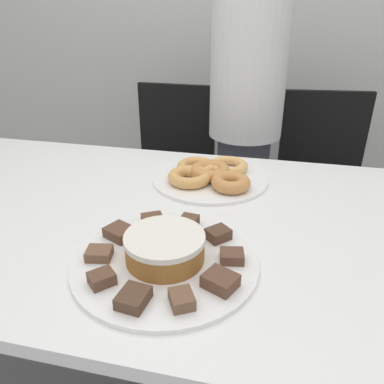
{
  "coord_description": "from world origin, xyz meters",
  "views": [
    {
      "loc": [
        0.24,
        -0.79,
        1.23
      ],
      "look_at": [
        0.05,
        0.02,
        0.82
      ],
      "focal_mm": 35.0,
      "sensor_mm": 36.0,
      "label": 1
    }
  ],
  "objects_px": {
    "person_standing": "(245,119)",
    "office_chair_left": "(169,184)",
    "office_chair_right": "(321,198)",
    "frosted_cake": "(165,247)",
    "plate_donuts": "(210,178)",
    "plate_cake": "(165,261)"
  },
  "relations": [
    {
      "from": "office_chair_right",
      "to": "frosted_cake",
      "type": "height_order",
      "value": "office_chair_right"
    },
    {
      "from": "office_chair_left",
      "to": "plate_cake",
      "type": "xyz_separation_m",
      "value": [
        0.31,
        -1.07,
        0.34
      ]
    },
    {
      "from": "office_chair_left",
      "to": "frosted_cake",
      "type": "xyz_separation_m",
      "value": [
        0.31,
        -1.07,
        0.37
      ]
    },
    {
      "from": "office_chair_right",
      "to": "plate_donuts",
      "type": "height_order",
      "value": "office_chair_right"
    },
    {
      "from": "person_standing",
      "to": "frosted_cake",
      "type": "bearing_deg",
      "value": -93.96
    },
    {
      "from": "office_chair_left",
      "to": "office_chair_right",
      "type": "height_order",
      "value": "same"
    },
    {
      "from": "plate_cake",
      "to": "frosted_cake",
      "type": "bearing_deg",
      "value": -82.87
    },
    {
      "from": "person_standing",
      "to": "office_chair_right",
      "type": "height_order",
      "value": "person_standing"
    },
    {
      "from": "frosted_cake",
      "to": "plate_cake",
      "type": "bearing_deg",
      "value": 97.13
    },
    {
      "from": "person_standing",
      "to": "plate_donuts",
      "type": "height_order",
      "value": "person_standing"
    },
    {
      "from": "office_chair_left",
      "to": "plate_cake",
      "type": "bearing_deg",
      "value": -71.83
    },
    {
      "from": "frosted_cake",
      "to": "plate_donuts",
      "type": "bearing_deg",
      "value": 88.21
    },
    {
      "from": "office_chair_left",
      "to": "plate_donuts",
      "type": "relative_size",
      "value": 2.56
    },
    {
      "from": "office_chair_left",
      "to": "office_chair_right",
      "type": "distance_m",
      "value": 0.74
    },
    {
      "from": "office_chair_right",
      "to": "office_chair_left",
      "type": "bearing_deg",
      "value": 173.61
    },
    {
      "from": "person_standing",
      "to": "plate_donuts",
      "type": "xyz_separation_m",
      "value": [
        -0.05,
        -0.54,
        -0.04
      ]
    },
    {
      "from": "person_standing",
      "to": "office_chair_left",
      "type": "xyz_separation_m",
      "value": [
        -0.37,
        0.1,
        -0.38
      ]
    },
    {
      "from": "office_chair_right",
      "to": "person_standing",
      "type": "bearing_deg",
      "value": -171.46
    },
    {
      "from": "office_chair_right",
      "to": "frosted_cake",
      "type": "bearing_deg",
      "value": -118.58
    },
    {
      "from": "plate_cake",
      "to": "office_chair_left",
      "type": "bearing_deg",
      "value": 106.0
    },
    {
      "from": "person_standing",
      "to": "frosted_cake",
      "type": "height_order",
      "value": "person_standing"
    },
    {
      "from": "person_standing",
      "to": "office_chair_left",
      "type": "height_order",
      "value": "person_standing"
    }
  ]
}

